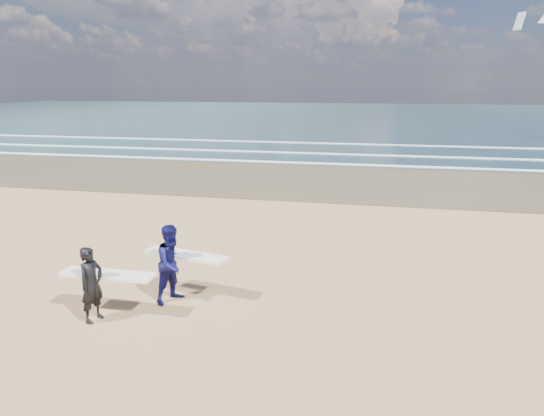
# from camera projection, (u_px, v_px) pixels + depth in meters

# --- Properties ---
(ocean) EXTENTS (220.00, 100.00, 0.02)m
(ocean) POSITION_uv_depth(u_px,v_px,m) (469.00, 118.00, 75.31)
(ocean) COLOR #192F37
(ocean) RESTS_ON ground
(surfer_near) EXTENTS (2.20, 0.97, 1.76)m
(surfer_near) POSITION_uv_depth(u_px,v_px,m) (94.00, 283.00, 10.90)
(surfer_near) COLOR black
(surfer_near) RESTS_ON ground
(surfer_far) EXTENTS (2.26, 1.42, 1.96)m
(surfer_far) POSITION_uv_depth(u_px,v_px,m) (174.00, 263.00, 11.87)
(surfer_far) COLOR #0B0B3E
(surfer_far) RESTS_ON ground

